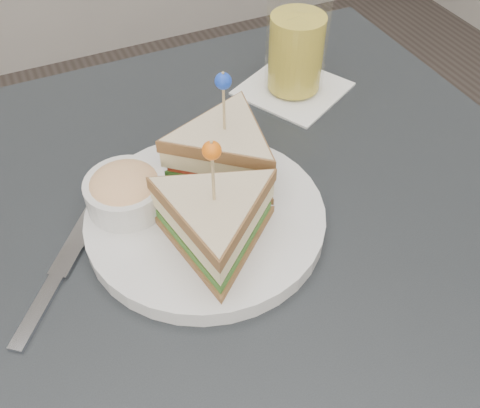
# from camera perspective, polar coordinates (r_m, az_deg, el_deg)

# --- Properties ---
(table) EXTENTS (0.80, 0.80, 0.75)m
(table) POSITION_cam_1_polar(r_m,az_deg,el_deg) (0.61, -0.46, -9.11)
(table) COLOR black
(table) RESTS_ON ground
(plate_meal) EXTENTS (0.29, 0.29, 0.15)m
(plate_meal) POSITION_cam_1_polar(r_m,az_deg,el_deg) (0.55, -3.46, 1.24)
(plate_meal) COLOR silver
(plate_meal) RESTS_ON table
(cutlery_knife) EXTENTS (0.13, 0.17, 0.01)m
(cutlery_knife) POSITION_cam_1_polar(r_m,az_deg,el_deg) (0.56, -18.57, -6.64)
(cutlery_knife) COLOR #B7B9C2
(cutlery_knife) RESTS_ON table
(drink_set) EXTENTS (0.17, 0.17, 0.16)m
(drink_set) POSITION_cam_1_polar(r_m,az_deg,el_deg) (0.73, 6.07, 16.75)
(drink_set) COLOR white
(drink_set) RESTS_ON table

